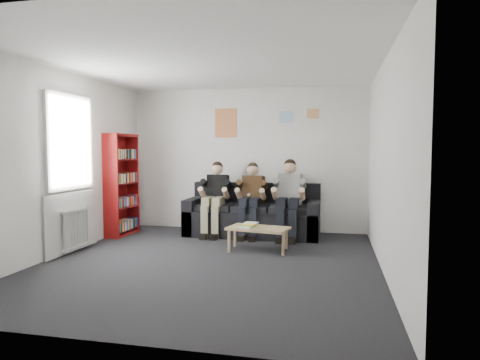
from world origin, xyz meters
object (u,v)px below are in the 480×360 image
object	(u,v)px
sofa	(253,216)
bookshelf	(122,185)
person_right	(289,199)
person_left	(215,198)
coffee_table	(258,230)
person_middle	(251,199)

from	to	relation	value
sofa	bookshelf	distance (m)	2.43
person_right	bookshelf	bearing A→B (deg)	-165.39
person_left	person_right	distance (m)	1.32
coffee_table	person_middle	xyz separation A→B (m)	(-0.30, 1.02, 0.35)
person_left	bookshelf	bearing A→B (deg)	-171.86
person_right	coffee_table	bearing A→B (deg)	-100.60
bookshelf	coffee_table	bearing A→B (deg)	-13.23
coffee_table	person_left	bearing A→B (deg)	133.55
person_middle	sofa	bearing A→B (deg)	96.79
coffee_table	person_right	world-z (taller)	person_right
bookshelf	person_left	xyz separation A→B (m)	(1.64, 0.30, -0.24)
person_middle	person_right	bearing A→B (deg)	6.49
sofa	bookshelf	world-z (taller)	bookshelf
person_left	person_middle	bearing A→B (deg)	-2.34
sofa	bookshelf	xyz separation A→B (m)	(-2.30, -0.51, 0.58)
bookshelf	person_middle	xyz separation A→B (m)	(2.30, 0.31, -0.24)
person_left	person_right	xyz separation A→B (m)	(1.32, -0.00, 0.02)
person_middle	bookshelf	bearing A→B (deg)	-165.66
person_middle	person_right	world-z (taller)	person_right
bookshelf	person_middle	distance (m)	2.34
sofa	coffee_table	size ratio (longest dim) A/B	2.63
person_left	person_middle	size ratio (longest dim) A/B	1.01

